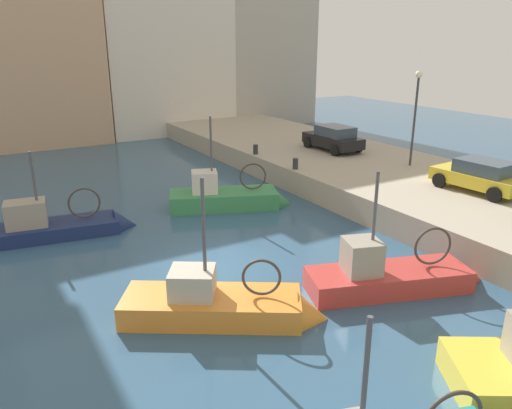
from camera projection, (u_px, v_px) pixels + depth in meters
water_surface at (220, 266)px, 17.20m from camera, size 80.00×80.00×0.00m
quay_wall at (445, 198)px, 22.56m from camera, size 9.00×56.00×1.20m
fishing_boat_green at (230, 204)px, 23.24m from camera, size 5.98×3.76×5.09m
fishing_boat_red at (396, 285)px, 15.61m from camera, size 6.06×3.37×4.61m
fishing_boat_navy at (57, 232)px, 19.82m from camera, size 6.42×2.59×4.27m
fishing_boat_orange at (225, 314)px, 13.99m from camera, size 5.75×4.46×4.88m
parked_car_black at (333, 138)px, 29.29m from camera, size 1.97×3.85×1.46m
parked_car_yellow at (481, 175)px, 21.37m from camera, size 2.24×3.96×1.39m
mooring_bollard_mid at (295, 164)px, 25.18m from camera, size 0.28×0.28×0.55m
mooring_bollard_north at (256, 149)px, 28.44m from camera, size 0.28×0.28×0.55m
quay_streetlamp at (416, 103)px, 24.98m from camera, size 0.36×0.36×4.83m
waterfront_building_west at (251, 8)px, 44.51m from camera, size 9.78×8.02×20.26m
waterfront_building_west_mid at (16, 42)px, 35.77m from camera, size 11.30×8.39×14.58m
waterfront_building_central at (157, 34)px, 41.05m from camera, size 10.87×8.52×15.72m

